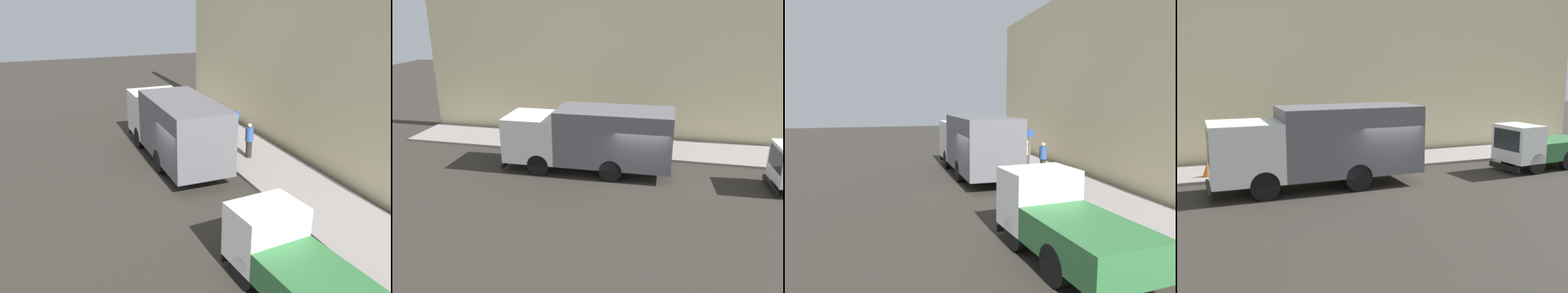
% 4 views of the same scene
% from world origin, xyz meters
% --- Properties ---
extents(ground, '(80.00, 80.00, 0.00)m').
position_xyz_m(ground, '(0.00, 0.00, 0.00)').
color(ground, '#2F2B25').
extents(sidewalk, '(3.53, 30.00, 0.13)m').
position_xyz_m(sidewalk, '(4.77, 0.00, 0.06)').
color(sidewalk, gray).
rests_on(sidewalk, ground).
extents(building_facade, '(0.50, 30.00, 10.44)m').
position_xyz_m(building_facade, '(7.03, 0.00, 5.22)').
color(building_facade, beige).
rests_on(building_facade, ground).
extents(large_utility_truck, '(2.73, 8.52, 3.28)m').
position_xyz_m(large_utility_truck, '(0.92, 2.65, 1.81)').
color(large_utility_truck, white).
rests_on(large_utility_truck, ground).
extents(pedestrian_walking, '(0.39, 0.39, 1.65)m').
position_xyz_m(pedestrian_walking, '(3.87, 3.82, 1.00)').
color(pedestrian_walking, '#594F4C').
rests_on(pedestrian_walking, sidewalk).
extents(pedestrian_standing, '(0.41, 0.41, 1.74)m').
position_xyz_m(pedestrian_standing, '(4.32, 1.38, 1.04)').
color(pedestrian_standing, black).
rests_on(pedestrian_standing, sidewalk).
extents(pedestrian_third, '(0.52, 0.52, 1.64)m').
position_xyz_m(pedestrian_third, '(4.14, 3.20, 0.99)').
color(pedestrian_third, '#504248').
rests_on(pedestrian_third, sidewalk).
extents(traffic_cone_orange, '(0.42, 0.42, 0.60)m').
position_xyz_m(traffic_cone_orange, '(3.92, 7.00, 0.42)').
color(traffic_cone_orange, orange).
rests_on(traffic_cone_orange, sidewalk).
extents(street_sign_post, '(0.44, 0.08, 2.51)m').
position_xyz_m(street_sign_post, '(3.47, 1.25, 1.61)').
color(street_sign_post, '#4C5156').
rests_on(street_sign_post, sidewalk).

